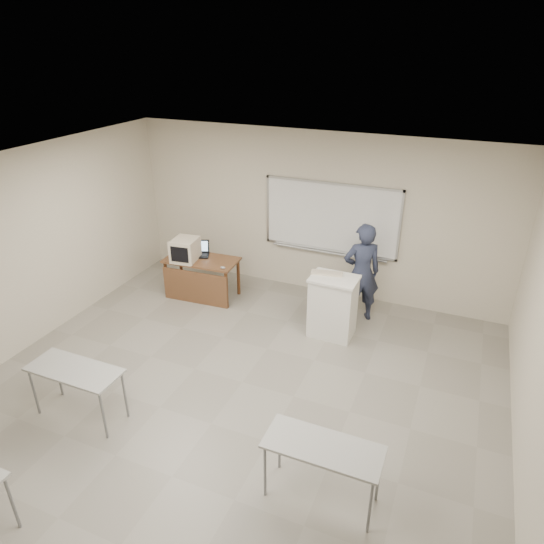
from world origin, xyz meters
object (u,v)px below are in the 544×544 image
at_px(crt_monitor, 185,250).
at_px(mouse, 223,268).
at_px(podium, 333,306).
at_px(keyboard, 327,273).
at_px(instructor_desk, 199,272).
at_px(presenter, 361,273).
at_px(whiteboard, 331,218).
at_px(laptop, 201,252).

distance_m(crt_monitor, mouse, 0.82).
xyz_separation_m(podium, crt_monitor, (-2.85, 0.22, 0.43)).
relative_size(crt_monitor, keyboard, 0.99).
bearing_deg(crt_monitor, keyboard, -9.74).
relative_size(instructor_desk, presenter, 0.77).
relative_size(whiteboard, podium, 2.40).
height_order(podium, keyboard, keyboard).
relative_size(instructor_desk, keyboard, 2.70).
height_order(podium, presenter, presenter).
height_order(podium, crt_monitor, crt_monitor).
distance_m(instructor_desk, mouse, 0.61).
xyz_separation_m(whiteboard, crt_monitor, (-2.35, -1.18, -0.53)).
bearing_deg(presenter, crt_monitor, -20.26).
xyz_separation_m(podium, laptop, (-2.70, 0.50, 0.29)).
relative_size(crt_monitor, mouse, 5.16).
relative_size(crt_monitor, presenter, 0.28).
bearing_deg(instructor_desk, mouse, -12.78).
distance_m(instructor_desk, presenter, 2.93).
distance_m(mouse, keyboard, 1.92).
xyz_separation_m(podium, keyboard, (-0.15, 0.08, 0.53)).
distance_m(crt_monitor, presenter, 3.16).
distance_m(instructor_desk, crt_monitor, 0.49).
bearing_deg(podium, instructor_desk, 176.29).
relative_size(instructor_desk, crt_monitor, 2.73).
bearing_deg(keyboard, presenter, 44.46).
bearing_deg(instructor_desk, presenter, 5.20).
relative_size(podium, presenter, 0.59).
bearing_deg(presenter, instructor_desk, -19.83).
xyz_separation_m(crt_monitor, presenter, (3.13, 0.46, -0.08)).
relative_size(instructor_desk, laptop, 3.87).
bearing_deg(laptop, presenter, -20.84).
height_order(instructor_desk, presenter, presenter).
height_order(instructor_desk, crt_monitor, crt_monitor).
distance_m(whiteboard, crt_monitor, 2.68).
bearing_deg(whiteboard, instructor_desk, -151.07).
xyz_separation_m(podium, presenter, (0.28, 0.67, 0.35)).
distance_m(laptop, mouse, 0.74).
distance_m(instructor_desk, laptop, 0.40).
xyz_separation_m(instructor_desk, crt_monitor, (-0.25, -0.01, 0.42)).
height_order(crt_monitor, keyboard, crt_monitor).
bearing_deg(keyboard, crt_monitor, 167.50).
distance_m(keyboard, presenter, 0.75).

